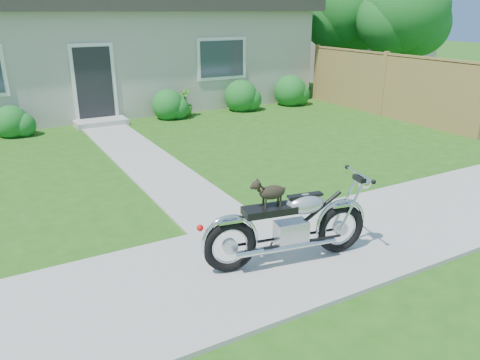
% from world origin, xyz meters
% --- Properties ---
extents(ground, '(80.00, 80.00, 0.00)m').
position_xyz_m(ground, '(0.00, 0.00, 0.00)').
color(ground, '#235114').
rests_on(ground, ground).
extents(sidewalk, '(24.00, 2.20, 0.04)m').
position_xyz_m(sidewalk, '(0.00, 0.00, 0.02)').
color(sidewalk, '#9E9B93').
rests_on(sidewalk, ground).
extents(walkway, '(1.20, 8.00, 0.03)m').
position_xyz_m(walkway, '(-1.50, 5.00, 0.01)').
color(walkway, '#9E9B93').
rests_on(walkway, ground).
extents(house, '(12.60, 7.03, 4.50)m').
position_xyz_m(house, '(-0.00, 11.99, 2.16)').
color(house, '#B9B4A7').
rests_on(house, ground).
extents(fence, '(0.12, 6.62, 1.90)m').
position_xyz_m(fence, '(6.30, 5.75, 0.94)').
color(fence, '#9B7E45').
rests_on(fence, ground).
extents(tree_near, '(2.98, 2.98, 4.57)m').
position_xyz_m(tree_near, '(9.08, 7.59, 2.93)').
color(tree_near, '#3D2B1C').
rests_on(tree_near, ground).
extents(tree_far, '(3.03, 3.03, 4.65)m').
position_xyz_m(tree_far, '(8.57, 10.02, 2.98)').
color(tree_far, '#3D2B1C').
rests_on(tree_far, ground).
extents(shrub_row, '(9.56, 1.09, 1.09)m').
position_xyz_m(shrub_row, '(1.96, 8.50, 0.43)').
color(shrub_row, '#195F1F').
rests_on(shrub_row, ground).
extents(potted_plant_left, '(0.59, 0.66, 0.67)m').
position_xyz_m(potted_plant_left, '(-4.00, 8.55, 0.34)').
color(potted_plant_left, '#225F19').
rests_on(potted_plant_left, ground).
extents(potted_plant_right, '(0.59, 0.59, 0.83)m').
position_xyz_m(potted_plant_right, '(1.01, 8.55, 0.42)').
color(potted_plant_right, '#2D6A1D').
rests_on(potted_plant_right, ground).
extents(motorcycle_with_dog, '(2.21, 0.72, 1.13)m').
position_xyz_m(motorcycle_with_dog, '(-1.28, -0.21, 0.54)').
color(motorcycle_with_dog, black).
rests_on(motorcycle_with_dog, sidewalk).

